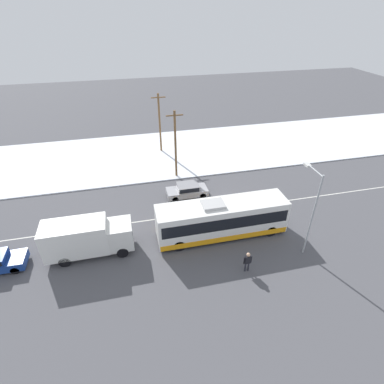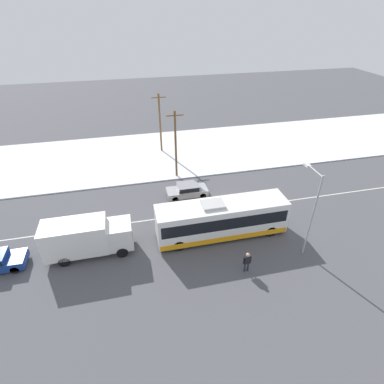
{
  "view_description": "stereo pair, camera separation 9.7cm",
  "coord_description": "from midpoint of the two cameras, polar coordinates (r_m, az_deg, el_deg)",
  "views": [
    {
      "loc": [
        -8.53,
        -22.25,
        17.29
      ],
      "look_at": [
        -2.93,
        1.68,
        1.4
      ],
      "focal_mm": 28.0,
      "sensor_mm": 36.0,
      "label": 1
    },
    {
      "loc": [
        -8.44,
        -22.27,
        17.29
      ],
      "look_at": [
        -2.93,
        1.68,
        1.4
      ],
      "focal_mm": 28.0,
      "sensor_mm": 36.0,
      "label": 2
    }
  ],
  "objects": [
    {
      "name": "ground_plane",
      "position": [
        29.43,
        6.23,
        -3.32
      ],
      "size": [
        120.0,
        120.0,
        0.0
      ],
      "primitive_type": "plane",
      "color": "#4C4C51"
    },
    {
      "name": "snow_lot",
      "position": [
        40.94,
        0.03,
        7.99
      ],
      "size": [
        80.0,
        14.32,
        0.12
      ],
      "color": "silver",
      "rests_on": "ground_plane"
    },
    {
      "name": "lane_marking_center",
      "position": [
        29.43,
        6.23,
        -3.31
      ],
      "size": [
        60.0,
        0.12,
        0.0
      ],
      "color": "silver",
      "rests_on": "ground_plane"
    },
    {
      "name": "city_bus",
      "position": [
        25.47,
        5.58,
        -5.12
      ],
      "size": [
        11.03,
        2.57,
        3.43
      ],
      "color": "white",
      "rests_on": "ground_plane"
    },
    {
      "name": "box_truck",
      "position": [
        24.96,
        -19.59,
        -8.09
      ],
      "size": [
        6.74,
        2.3,
        3.09
      ],
      "color": "silver",
      "rests_on": "ground_plane"
    },
    {
      "name": "sedan_car",
      "position": [
        30.81,
        -0.98,
        0.44
      ],
      "size": [
        4.18,
        1.8,
        1.39
      ],
      "rotation": [
        0.0,
        0.0,
        3.14
      ],
      "color": "#9E9EA3",
      "rests_on": "ground_plane"
    },
    {
      "name": "pedestrian_at_stop",
      "position": [
        22.96,
        10.44,
        -12.64
      ],
      "size": [
        0.65,
        0.29,
        1.8
      ],
      "color": "#23232D",
      "rests_on": "ground_plane"
    },
    {
      "name": "streetlamp",
      "position": [
        23.89,
        21.73,
        -2.04
      ],
      "size": [
        0.36,
        2.35,
        7.2
      ],
      "color": "#9EA3A8",
      "rests_on": "ground_plane"
    },
    {
      "name": "utility_pole_roadside",
      "position": [
        32.95,
        -3.25,
        9.13
      ],
      "size": [
        1.8,
        0.24,
        7.72
      ],
      "color": "brown",
      "rests_on": "ground_plane"
    },
    {
      "name": "utility_pole_snowlot",
      "position": [
        39.45,
        -6.25,
        13.05
      ],
      "size": [
        1.8,
        0.24,
        7.68
      ],
      "color": "brown",
      "rests_on": "ground_plane"
    }
  ]
}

